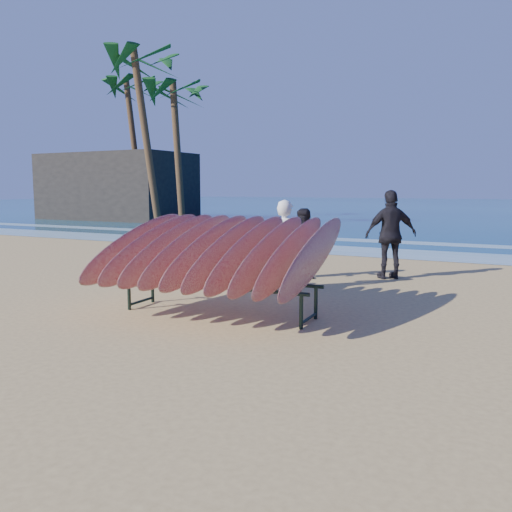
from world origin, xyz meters
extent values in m
plane|color=tan|center=(0.00, 0.00, 0.00)|extent=(120.00, 120.00, 0.00)
plane|color=navy|center=(0.00, 55.00, 0.01)|extent=(160.00, 160.00, 0.00)
plane|color=white|center=(0.00, 10.00, 0.01)|extent=(160.00, 160.00, 0.00)
plane|color=white|center=(0.00, 13.50, 0.01)|extent=(160.00, 160.00, 0.00)
cylinder|color=black|center=(-2.08, 0.31, 0.25)|extent=(0.06, 0.06, 0.50)
cylinder|color=black|center=(0.88, 0.50, 0.25)|extent=(0.06, 0.06, 0.50)
cylinder|color=black|center=(-2.12, 0.96, 0.25)|extent=(0.06, 0.06, 0.50)
cylinder|color=black|center=(0.84, 1.14, 0.25)|extent=(0.06, 0.06, 0.50)
cylinder|color=black|center=(-0.60, 0.40, 0.50)|extent=(3.20, 0.25, 0.06)
cylinder|color=black|center=(-0.64, 1.05, 0.50)|extent=(3.20, 0.25, 0.06)
cylinder|color=black|center=(-2.10, 0.64, 0.08)|extent=(0.08, 0.65, 0.04)
cylinder|color=black|center=(0.86, 0.82, 0.08)|extent=(0.08, 0.65, 0.04)
ellipsoid|color=maroon|center=(-2.17, 0.63, 1.01)|extent=(0.26, 2.93, 1.36)
ellipsoid|color=maroon|center=(-1.82, 0.65, 1.01)|extent=(0.26, 2.93, 1.36)
ellipsoid|color=maroon|center=(-1.48, 0.68, 1.01)|extent=(0.26, 2.93, 1.36)
ellipsoid|color=maroon|center=(-1.13, 0.70, 1.01)|extent=(0.26, 2.93, 1.36)
ellipsoid|color=maroon|center=(-0.79, 0.72, 1.01)|extent=(0.26, 2.93, 1.36)
ellipsoid|color=maroon|center=(-0.45, 0.74, 1.01)|extent=(0.26, 2.93, 1.36)
ellipsoid|color=maroon|center=(-0.10, 0.76, 1.01)|extent=(0.26, 2.93, 1.36)
ellipsoid|color=maroon|center=(0.24, 0.78, 1.01)|extent=(0.26, 2.93, 1.36)
ellipsoid|color=maroon|center=(0.58, 0.80, 1.01)|extent=(0.26, 2.93, 1.36)
ellipsoid|color=maroon|center=(0.93, 0.82, 1.01)|extent=(0.26, 2.93, 1.36)
imported|color=white|center=(-0.58, 3.07, 0.87)|extent=(0.65, 0.44, 1.75)
imported|color=black|center=(-0.75, 4.49, 0.77)|extent=(0.89, 0.78, 1.53)
imported|color=black|center=(0.89, 5.36, 0.97)|extent=(1.20, 1.03, 1.93)
cube|color=#2D2823|center=(-20.31, 20.16, 2.06)|extent=(9.27, 5.15, 4.12)
cylinder|color=brown|center=(-13.84, 15.26, 4.31)|extent=(0.36, 1.96, 8.54)
cylinder|color=brown|center=(-13.66, 17.59, 3.75)|extent=(0.36, 1.01, 7.50)
cylinder|color=brown|center=(-19.43, 20.91, 4.40)|extent=(0.36, 1.63, 8.76)
camera|label=1|loc=(3.79, -6.35, 1.96)|focal=38.00mm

